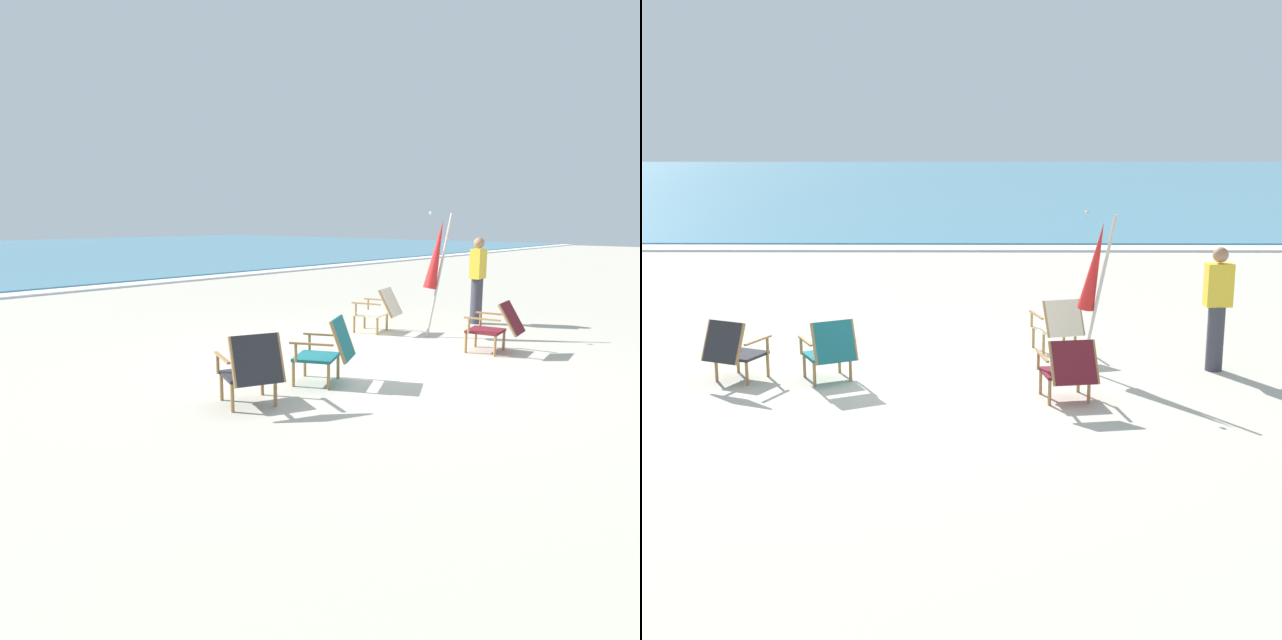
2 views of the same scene
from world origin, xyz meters
The scene contains 8 objects.
ground_plane centered at (0.00, 0.00, 0.00)m, with size 80.00×80.00×0.00m, color #B7AF9E.
surf_band centered at (0.00, 11.15, 0.03)m, with size 80.00×1.10×0.06m, color white.
beach_chair_far_center centered at (-1.24, -0.28, 0.43)m, with size 0.82×0.86×0.82m.
beach_chair_front_left centered at (1.74, 1.14, 0.42)m, with size 0.75×0.87×0.79m.
beach_chair_mid_center centered at (1.64, -1.08, 0.42)m, with size 0.69×0.85×0.78m.
beach_chair_front_right centered at (-2.45, -0.28, 0.43)m, with size 0.81×0.87×0.81m.
umbrella_furled_red centered at (2.09, 0.25, 1.37)m, with size 0.50×0.41×2.10m.
person_near_chairs centered at (3.70, 0.30, 0.84)m, with size 0.35×0.22×1.63m.
Camera 1 is at (-6.26, -4.67, 1.96)m, focal length 32.00 mm.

